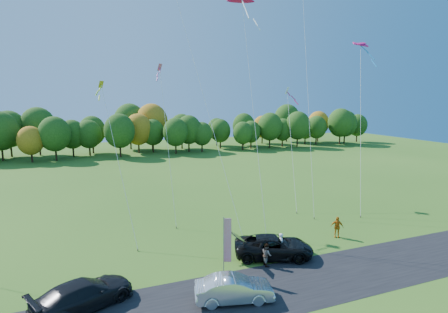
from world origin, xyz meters
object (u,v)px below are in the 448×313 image
object	(u,v)px
person_east	(337,227)
feather_flag	(227,240)
silver_sedan	(234,289)
black_suv	(274,247)

from	to	relation	value
person_east	feather_flag	bearing A→B (deg)	-133.38
silver_sedan	person_east	world-z (taller)	person_east
silver_sedan	feather_flag	world-z (taller)	feather_flag
person_east	feather_flag	distance (m)	11.85
black_suv	person_east	distance (m)	7.22
person_east	feather_flag	world-z (taller)	feather_flag
feather_flag	person_east	bearing A→B (deg)	13.26
silver_sedan	person_east	xyz separation A→B (m)	(12.18, 5.82, 0.16)
black_suv	silver_sedan	size ratio (longest dim) A/B	1.28
silver_sedan	feather_flag	bearing A→B (deg)	-0.20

